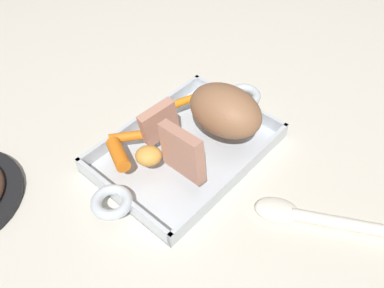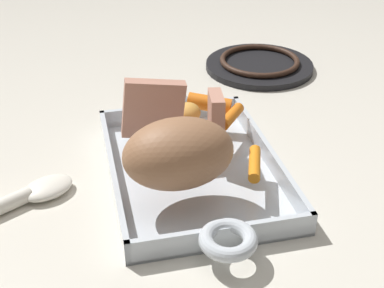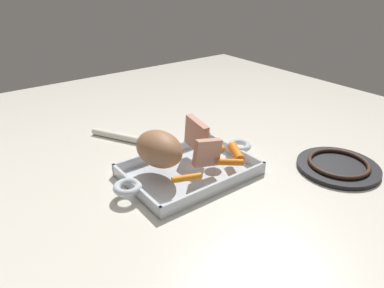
# 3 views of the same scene
# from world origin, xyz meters

# --- Properties ---
(ground_plane) EXTENTS (1.94, 1.94, 0.00)m
(ground_plane) POSITION_xyz_m (0.00, 0.00, 0.00)
(ground_plane) COLOR silver
(roasting_dish) EXTENTS (0.40, 0.22, 0.04)m
(roasting_dish) POSITION_xyz_m (0.00, 0.00, 0.01)
(roasting_dish) COLOR silver
(roasting_dish) RESTS_ON ground_plane
(pork_roast) EXTENTS (0.10, 0.14, 0.08)m
(pork_roast) POSITION_xyz_m (0.06, -0.03, 0.08)
(pork_roast) COLOR #966746
(pork_roast) RESTS_ON roasting_dish
(roast_slice_outer) EXTENTS (0.02, 0.09, 0.09)m
(roast_slice_outer) POSITION_xyz_m (-0.05, -0.04, 0.08)
(roast_slice_outer) COLOR tan
(roast_slice_outer) RESTS_ON roasting_dish
(roast_slice_thin) EXTENTS (0.08, 0.03, 0.07)m
(roast_slice_thin) POSITION_xyz_m (-0.02, 0.04, 0.07)
(roast_slice_thin) COLOR tan
(roast_slice_thin) RESTS_ON roasting_dish
(baby_carrot_southeast) EXTENTS (0.05, 0.07, 0.03)m
(baby_carrot_southeast) POSITION_xyz_m (-0.11, 0.05, 0.05)
(baby_carrot_southeast) COLOR orange
(baby_carrot_southeast) RESTS_ON roasting_dish
(baby_carrot_southwest) EXTENTS (0.07, 0.04, 0.02)m
(baby_carrot_southwest) POSITION_xyz_m (0.06, 0.07, 0.04)
(baby_carrot_southwest) COLOR orange
(baby_carrot_southwest) RESTS_ON roasting_dish
(baby_carrot_short) EXTENTS (0.06, 0.05, 0.02)m
(baby_carrot_short) POSITION_xyz_m (-0.07, 0.07, 0.05)
(baby_carrot_short) COLOR orange
(baby_carrot_short) RESTS_ON roasting_dish
(potato_golden_small) EXTENTS (0.06, 0.06, 0.03)m
(potato_golden_small) POSITION_xyz_m (-0.08, 0.01, 0.05)
(potato_golden_small) COLOR gold
(potato_golden_small) RESTS_ON roasting_dish
(stove_burner_rear) EXTENTS (0.20, 0.20, 0.02)m
(stove_burner_rear) POSITION_xyz_m (-0.32, 0.21, 0.01)
(stove_burner_rear) COLOR black
(stove_burner_rear) RESTS_ON ground_plane
(serving_spoon) EXTENTS (0.14, 0.22, 0.02)m
(serving_spoon) POSITION_xyz_m (0.03, -0.24, 0.01)
(serving_spoon) COLOR white
(serving_spoon) RESTS_ON ground_plane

